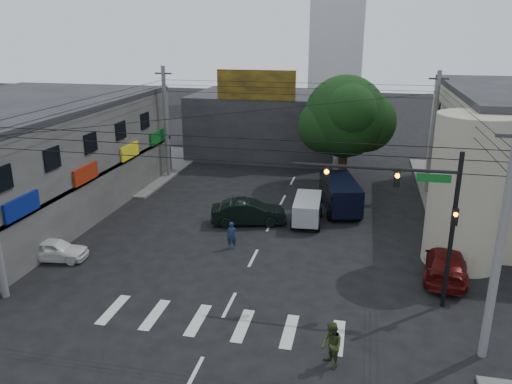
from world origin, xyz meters
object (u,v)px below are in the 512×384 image
(street_tree, at_px, (345,117))
(utility_pole_near_right, at_px, (500,246))
(utility_pole_far_right, at_px, (433,134))
(dark_sedan, at_px, (249,212))
(maroon_sedan, at_px, (446,263))
(navy_van, at_px, (340,196))
(utility_pole_far_left, at_px, (166,123))
(silver_minivan, at_px, (307,211))
(white_compact, at_px, (54,250))
(traffic_gantry, at_px, (414,203))
(traffic_officer, at_px, (232,236))
(pedestrian_olive, at_px, (332,345))

(street_tree, height_order, utility_pole_near_right, utility_pole_near_right)
(utility_pole_far_right, height_order, dark_sedan, utility_pole_far_right)
(dark_sedan, bearing_deg, maroon_sedan, -127.67)
(dark_sedan, bearing_deg, navy_van, -70.43)
(utility_pole_far_left, relative_size, maroon_sedan, 1.72)
(silver_minivan, bearing_deg, white_compact, 120.75)
(utility_pole_far_left, height_order, white_compact, utility_pole_far_left)
(traffic_gantry, relative_size, traffic_officer, 4.53)
(utility_pole_far_left, bearing_deg, pedestrian_olive, -55.59)
(utility_pole_far_left, bearing_deg, traffic_gantry, -42.86)
(street_tree, height_order, pedestrian_olive, street_tree)
(utility_pole_near_right, bearing_deg, navy_van, 112.56)
(dark_sedan, height_order, pedestrian_olive, pedestrian_olive)
(white_compact, distance_m, pedestrian_olive, 16.44)
(utility_pole_near_right, relative_size, dark_sedan, 1.82)
(traffic_gantry, distance_m, silver_minivan, 11.22)
(white_compact, bearing_deg, traffic_officer, -77.21)
(street_tree, bearing_deg, traffic_officer, -111.34)
(street_tree, relative_size, white_compact, 2.35)
(utility_pole_far_left, xyz_separation_m, traffic_officer, (9.03, -13.00, -3.81))
(traffic_gantry, relative_size, dark_sedan, 1.43)
(utility_pole_near_right, height_order, traffic_officer, utility_pole_near_right)
(utility_pole_far_right, height_order, white_compact, utility_pole_far_right)
(white_compact, xyz_separation_m, traffic_officer, (9.03, 3.49, 0.19))
(utility_pole_far_left, relative_size, dark_sedan, 1.82)
(silver_minivan, bearing_deg, traffic_officer, 140.10)
(dark_sedan, distance_m, maroon_sedan, 12.38)
(traffic_gantry, height_order, utility_pole_far_left, utility_pole_far_left)
(utility_pole_near_right, xyz_separation_m, pedestrian_olive, (-5.66, -1.89, -3.69))
(navy_van, relative_size, traffic_officer, 3.61)
(utility_pole_far_right, bearing_deg, white_compact, -141.86)
(white_compact, bearing_deg, street_tree, -48.01)
(utility_pole_far_left, distance_m, white_compact, 16.97)
(maroon_sedan, relative_size, navy_van, 0.93)
(utility_pole_far_left, relative_size, traffic_officer, 5.79)
(maroon_sedan, relative_size, traffic_officer, 3.37)
(maroon_sedan, relative_size, silver_minivan, 1.36)
(utility_pole_far_left, bearing_deg, utility_pole_near_right, -44.31)
(utility_pole_near_right, height_order, maroon_sedan, utility_pole_near_right)
(pedestrian_olive, bearing_deg, traffic_officer, 178.49)
(maroon_sedan, height_order, traffic_officer, traffic_officer)
(traffic_gantry, height_order, navy_van, traffic_gantry)
(white_compact, bearing_deg, utility_pole_far_left, -8.36)
(street_tree, bearing_deg, utility_pole_far_left, -176.05)
(utility_pole_far_right, distance_m, white_compact, 27.00)
(dark_sedan, relative_size, maroon_sedan, 0.94)
(white_compact, bearing_deg, dark_sedan, -59.23)
(maroon_sedan, bearing_deg, traffic_gantry, 62.39)
(street_tree, xyz_separation_m, utility_pole_far_left, (-14.50, -1.00, -0.87))
(street_tree, height_order, dark_sedan, street_tree)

